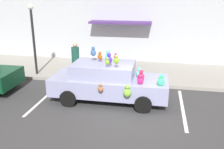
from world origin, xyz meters
TOP-DOWN VIEW (x-y plane):
  - ground_plane at (0.00, 0.00)m, footprint 60.00×60.00m
  - sidewalk at (0.00, 5.00)m, footprint 24.00×4.00m
  - storefront_building at (-0.01, 7.14)m, footprint 24.00×1.25m
  - parking_stripe_front at (1.93, 1.00)m, footprint 0.12×3.60m
  - parking_stripe_rear at (-3.70, 1.00)m, footprint 0.12×3.60m
  - plush_covered_car at (-1.03, 1.25)m, footprint 4.65×2.12m
  - teddy_bear_on_sidewalk at (-2.32, 3.71)m, footprint 0.35×0.29m
  - street_lamp_post at (-5.31, 3.50)m, footprint 0.28×0.28m
  - pedestrian_near_shopfront at (-3.31, 3.96)m, footprint 0.39×0.39m

SIDE VIEW (x-z plane):
  - ground_plane at x=0.00m, z-range 0.00..0.00m
  - parking_stripe_front at x=1.93m, z-range 0.00..0.01m
  - parking_stripe_rear at x=-3.70m, z-range 0.00..0.01m
  - sidewalk at x=0.00m, z-range 0.00..0.15m
  - teddy_bear_on_sidewalk at x=-2.32m, z-range 0.12..0.79m
  - plush_covered_car at x=-1.03m, z-range -0.29..1.90m
  - pedestrian_near_shopfront at x=-3.31m, z-range 0.08..1.72m
  - street_lamp_post at x=-5.31m, z-range 0.57..4.11m
  - storefront_building at x=-0.01m, z-range -0.01..6.39m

